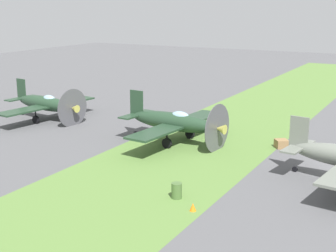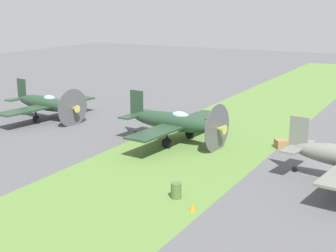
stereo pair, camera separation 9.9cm
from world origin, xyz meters
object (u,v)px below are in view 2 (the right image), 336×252
object	(u,v)px
airplane_trail	(46,103)
fuel_drum	(176,191)
airplane_wingman	(175,122)
supply_crate	(281,144)
runway_marker_cone	(192,207)

from	to	relation	value
airplane_trail	fuel_drum	world-z (taller)	airplane_trail
airplane_trail	fuel_drum	distance (m)	22.66
airplane_wingman	airplane_trail	size ratio (longest dim) A/B	1.06
airplane_trail	supply_crate	distance (m)	22.13
airplane_wingman	airplane_trail	xyz separation A→B (m)	(-1.05, -14.20, -0.09)
fuel_drum	runway_marker_cone	bearing A→B (deg)	53.92
airplane_wingman	fuel_drum	xyz separation A→B (m)	(10.11, 5.49, -1.21)
supply_crate	runway_marker_cone	xyz separation A→B (m)	(13.81, -0.78, -0.10)
airplane_wingman	fuel_drum	world-z (taller)	airplane_wingman
supply_crate	runway_marker_cone	distance (m)	13.84
airplane_trail	runway_marker_cone	bearing A→B (deg)	67.62
airplane_wingman	runway_marker_cone	world-z (taller)	airplane_wingman
airplane_trail	runway_marker_cone	size ratio (longest dim) A/B	24.04
airplane_wingman	supply_crate	distance (m)	8.35
fuel_drum	runway_marker_cone	xyz separation A→B (m)	(1.15, 1.57, -0.23)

